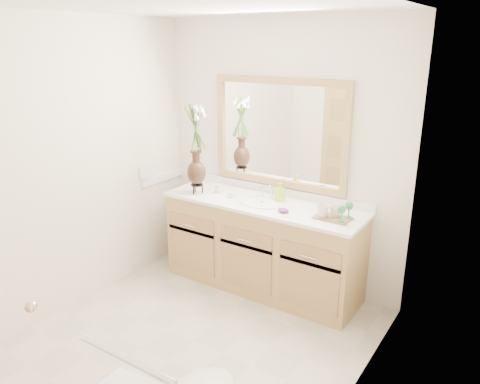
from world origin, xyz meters
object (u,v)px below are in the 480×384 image
Objects in this scene: soap_bottle at (280,193)px; tray at (333,218)px; flower_vase at (195,133)px; tumbler at (218,188)px.

soap_bottle is 0.53× the size of tray.
flower_vase is at bearing -169.92° from soap_bottle.
tray is at bearing 3.43° from flower_vase.
tray is (0.57, -0.16, -0.07)m from soap_bottle.
tray is at bearing -2.17° from tumbler.
flower_vase is 2.97× the size of tray.
tumbler is 0.29× the size of tray.
soap_bottle reaches higher than tumbler.
flower_vase is 1.43m from tray.
flower_vase is at bearing -174.23° from tray.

